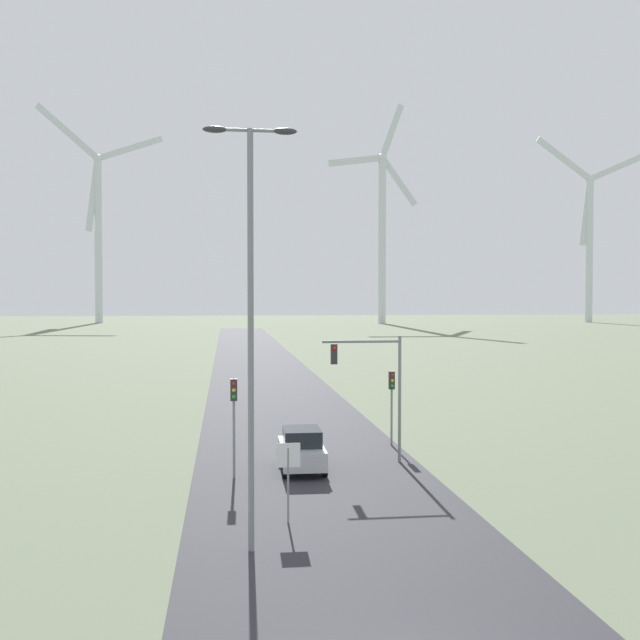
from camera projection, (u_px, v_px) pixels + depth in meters
name	position (u px, v px, depth m)	size (l,w,h in m)	color
road_surface	(270.00, 387.00, 61.95)	(10.00, 240.00, 0.01)	#2D2D33
streetlamp	(251.00, 296.00, 21.71)	(2.72, 0.32, 12.37)	gray
stop_sign_near	(288.00, 467.00, 24.59)	(0.81, 0.07, 2.66)	gray
traffic_light_post_near_left	(234.00, 406.00, 30.68)	(0.28, 0.34, 4.10)	gray
traffic_light_post_near_right	(392.00, 391.00, 37.47)	(0.28, 0.34, 3.74)	gray
traffic_light_mast_overhead	(373.00, 374.00, 33.53)	(3.60, 0.35, 5.72)	gray
car_approaching	(302.00, 449.00, 32.13)	(1.88, 4.13, 1.83)	#B7BCC1
wind_turbine_left	(98.00, 221.00, 219.08)	(33.86, 17.75, 61.98)	silver
wind_turbine_center	(382.00, 224.00, 214.44)	(27.22, 6.81, 63.39)	silver
wind_turbine_right	(589.00, 233.00, 225.41)	(35.19, 3.57, 55.74)	silver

